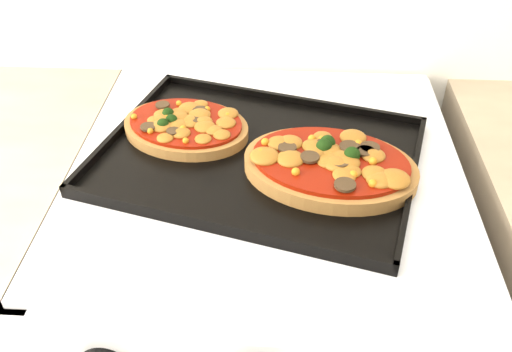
# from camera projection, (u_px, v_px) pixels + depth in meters

# --- Properties ---
(stove) EXTENTS (0.60, 0.60, 0.91)m
(stove) POSITION_uv_depth(u_px,v_px,m) (264.00, 342.00, 1.15)
(stove) COLOR white
(stove) RESTS_ON floor
(baking_tray) EXTENTS (0.54, 0.45, 0.02)m
(baking_tray) POSITION_uv_depth(u_px,v_px,m) (258.00, 155.00, 0.86)
(baking_tray) COLOR black
(baking_tray) RESTS_ON stove
(pizza_left) EXTENTS (0.23, 0.20, 0.03)m
(pizza_left) POSITION_uv_depth(u_px,v_px,m) (186.00, 125.00, 0.90)
(pizza_left) COLOR #A47538
(pizza_left) RESTS_ON baking_tray
(pizza_right) EXTENTS (0.28, 0.23, 0.04)m
(pizza_right) POSITION_uv_depth(u_px,v_px,m) (330.00, 164.00, 0.81)
(pizza_right) COLOR #A47538
(pizza_right) RESTS_ON baking_tray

